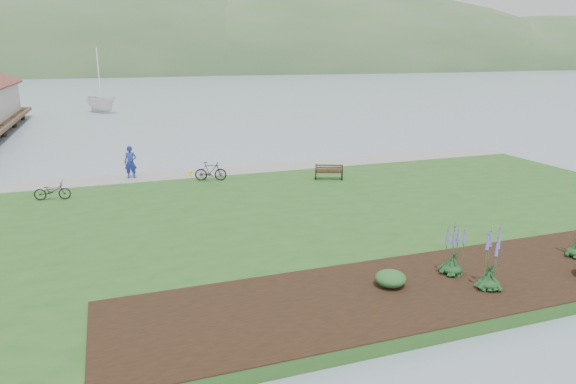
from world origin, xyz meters
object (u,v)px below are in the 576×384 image
Objects in this scene: person at (130,160)px; bicycle_a at (52,191)px; sailboat at (102,113)px; park_bench at (329,171)px.

person is 1.30× the size of bicycle_a.
sailboat reaches higher than person.
bicycle_a is (-3.67, -3.03, -0.63)m from person.
sailboat reaches higher than park_bench.
sailboat is at bearing 127.49° from park_bench.
sailboat reaches higher than bicycle_a.
person is (-9.96, 3.73, 0.61)m from park_bench.
bicycle_a is (-13.63, 0.70, -0.02)m from park_bench.
person is at bearing -178.36° from park_bench.
park_bench is 0.07× the size of sailboat.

